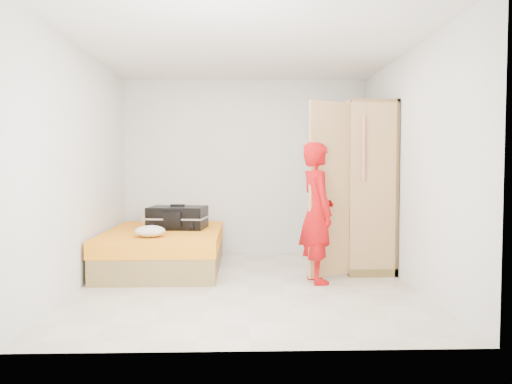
{
  "coord_description": "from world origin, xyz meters",
  "views": [
    {
      "loc": [
        -0.06,
        -5.48,
        1.32
      ],
      "look_at": [
        0.12,
        0.59,
        1.0
      ],
      "focal_mm": 35.0,
      "sensor_mm": 36.0,
      "label": 1
    }
  ],
  "objects_px": {
    "bed": "(165,249)",
    "wardrobe": "(360,191)",
    "person": "(317,212)",
    "suitcase": "(178,218)",
    "round_cushion": "(150,231)"
  },
  "relations": [
    {
      "from": "bed",
      "to": "wardrobe",
      "type": "relative_size",
      "value": 0.96
    },
    {
      "from": "person",
      "to": "bed",
      "type": "bearing_deg",
      "value": 55.9
    },
    {
      "from": "suitcase",
      "to": "person",
      "type": "bearing_deg",
      "value": -21.47
    },
    {
      "from": "wardrobe",
      "to": "suitcase",
      "type": "bearing_deg",
      "value": 175.08
    },
    {
      "from": "bed",
      "to": "suitcase",
      "type": "bearing_deg",
      "value": 43.36
    },
    {
      "from": "bed",
      "to": "round_cushion",
      "type": "xyz_separation_m",
      "value": [
        -0.07,
        -0.64,
        0.31
      ]
    },
    {
      "from": "person",
      "to": "round_cushion",
      "type": "height_order",
      "value": "person"
    },
    {
      "from": "round_cushion",
      "to": "bed",
      "type": "bearing_deg",
      "value": 84.09
    },
    {
      "from": "suitcase",
      "to": "round_cushion",
      "type": "bearing_deg",
      "value": -98.01
    },
    {
      "from": "wardrobe",
      "to": "round_cushion",
      "type": "bearing_deg",
      "value": -167.32
    },
    {
      "from": "suitcase",
      "to": "round_cushion",
      "type": "relative_size",
      "value": 2.3
    },
    {
      "from": "bed",
      "to": "round_cushion",
      "type": "height_order",
      "value": "round_cushion"
    },
    {
      "from": "person",
      "to": "suitcase",
      "type": "bearing_deg",
      "value": 50.18
    },
    {
      "from": "suitcase",
      "to": "round_cushion",
      "type": "xyz_separation_m",
      "value": [
        -0.22,
        -0.78,
        -0.08
      ]
    },
    {
      "from": "bed",
      "to": "person",
      "type": "distance_m",
      "value": 2.08
    }
  ]
}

